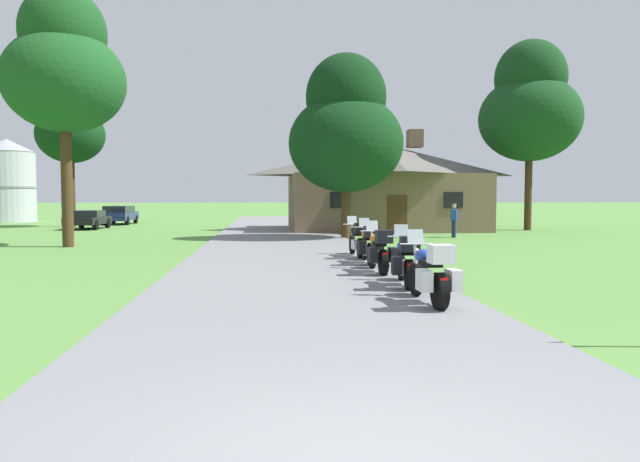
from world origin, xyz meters
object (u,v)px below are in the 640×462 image
Objects in this scene: tree_left_far at (70,127)px; parked_navy_suv_far_left at (120,214)px; motorcycle_black_farthest_in_row at (357,239)px; tree_right_of_lodge at (530,107)px; motorcycle_orange_fourth_in_row at (369,245)px; motorcycle_orange_third_in_row at (379,251)px; metal_silo_distant at (7,180)px; tree_by_lodge_front at (346,130)px; motorcycle_blue_second_in_row at (406,261)px; parked_black_sedan_far_left at (88,219)px; tree_left_near at (64,68)px; motorcycle_blue_nearest_to_camera at (431,274)px; bystander_blue_shirt_near_lodge at (454,219)px.

tree_left_far is 7.41m from parked_navy_suv_far_left.
tree_right_of_lodge reaches higher than motorcycle_black_farthest_in_row.
motorcycle_black_farthest_in_row is (-0.00, 2.06, 0.01)m from motorcycle_orange_fourth_in_row.
motorcycle_orange_third_in_row is 32.03m from tree_left_far.
tree_right_of_lodge is 40.89m from metal_silo_distant.
parked_navy_suv_far_left is at bearing 130.95° from tree_by_lodge_front.
parked_navy_suv_far_left reaches higher than motorcycle_blue_second_in_row.
parked_black_sedan_far_left is at bearing -50.37° from metal_silo_distant.
tree_left_near is at bearing -72.94° from tree_left_far.
tree_left_near is (-10.94, 5.51, 6.54)m from motorcycle_black_farthest_in_row.
motorcycle_blue_second_in_row is 0.30× the size of metal_silo_distant.
motorcycle_blue_nearest_to_camera is 1.00× the size of motorcycle_black_farthest_in_row.
metal_silo_distant is at bearing 156.85° from tree_right_of_lodge.
tree_left_far is at bearing 125.91° from motorcycle_blue_second_in_row.
motorcycle_blue_nearest_to_camera is 28.58m from tree_right_of_lodge.
tree_left_far is 1.43× the size of metal_silo_distant.
parked_black_sedan_far_left is (-14.28, 21.70, 0.03)m from motorcycle_orange_fourth_in_row.
motorcycle_orange_third_in_row is 1.23× the size of bystander_blue_shirt_near_lodge.
tree_left_near is (-10.87, 14.20, 6.55)m from motorcycle_blue_nearest_to_camera.
parked_navy_suv_far_left is (-13.85, 35.02, 0.17)m from motorcycle_blue_nearest_to_camera.
tree_right_of_lodge reaches higher than bystander_blue_shirt_near_lodge.
motorcycle_blue_second_in_row is 29.81m from parked_black_sedan_far_left.
motorcycle_black_farthest_in_row is 28.65m from tree_left_far.
metal_silo_distant is at bearing 116.93° from tree_left_near.
parked_navy_suv_far_left is at bearing 56.97° from tree_left_far.
motorcycle_orange_third_in_row is at bearing 146.58° from bystander_blue_shirt_near_lodge.
tree_left_far reaches higher than motorcycle_black_farthest_in_row.
tree_right_of_lodge is (13.16, 22.17, 6.96)m from motorcycle_blue_second_in_row.
tree_right_of_lodge is (13.19, 15.66, 6.95)m from motorcycle_black_farthest_in_row.
motorcycle_blue_nearest_to_camera is 19.34m from bystander_blue_shirt_near_lodge.
motorcycle_blue_nearest_to_camera is 1.24× the size of bystander_blue_shirt_near_lodge.
tree_left_near reaches higher than metal_silo_distant.
bystander_blue_shirt_near_lodge reaches higher than motorcycle_blue_second_in_row.
bystander_blue_shirt_near_lodge is at bearing -39.56° from parked_navy_suv_far_left.
motorcycle_blue_second_in_row and motorcycle_black_farthest_in_row have the same top height.
tree_left_far reaches higher than motorcycle_orange_fourth_in_row.
motorcycle_orange_third_in_row is (-0.13, 2.32, 0.00)m from motorcycle_blue_second_in_row.
parked_black_sedan_far_left is at bearing 125.52° from motorcycle_blue_second_in_row.
tree_by_lodge_front reaches higher than motorcycle_orange_fourth_in_row.
metal_silo_distant is (-24.22, 33.71, 2.84)m from motorcycle_orange_fourth_in_row.
parked_black_sedan_far_left is (9.94, -12.01, -2.80)m from metal_silo_distant.
tree_left_far is at bearing 123.26° from parked_black_sedan_far_left.
metal_silo_distant is (-37.40, 15.99, -4.12)m from tree_right_of_lodge.
motorcycle_blue_nearest_to_camera is at bearing -118.57° from tree_right_of_lodge.
parked_navy_suv_far_left is (-14.84, 17.10, -4.50)m from tree_by_lodge_front.
tree_by_lodge_front is 1.30× the size of metal_silo_distant.
motorcycle_black_farthest_in_row is at bearing 88.28° from motorcycle_orange_third_in_row.
motorcycle_blue_nearest_to_camera is 0.49× the size of parked_black_sedan_far_left.
tree_left_near is at bearing 95.08° from bystander_blue_shirt_near_lodge.
motorcycle_blue_second_in_row is 0.21× the size of tree_left_far.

